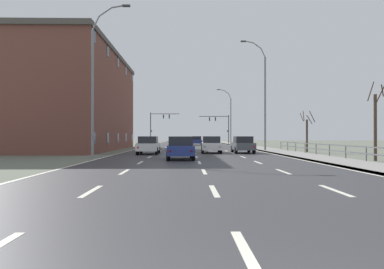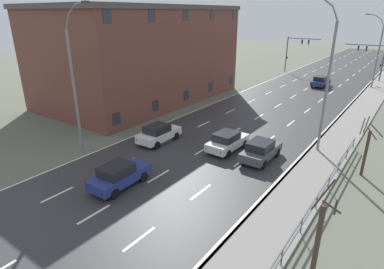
{
  "view_description": "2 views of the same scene",
  "coord_description": "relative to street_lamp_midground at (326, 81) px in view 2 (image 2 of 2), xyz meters",
  "views": [
    {
      "loc": [
        -0.82,
        -2.66,
        1.59
      ],
      "look_at": [
        0.24,
        54.81,
        1.85
      ],
      "focal_mm": 32.93,
      "sensor_mm": 36.0,
      "label": 1
    },
    {
      "loc": [
        13.07,
        9.38,
        10.5
      ],
      "look_at": [
        0.0,
        27.52,
        1.85
      ],
      "focal_mm": 29.64,
      "sensor_mm": 36.0,
      "label": 2
    }
  ],
  "objects": [
    {
      "name": "street_lamp_distant",
      "position": [
        -0.02,
        28.17,
        -0.68
      ],
      "size": [
        2.69,
        0.24,
        10.33
      ],
      "color": "slate",
      "rests_on": "ground"
    },
    {
      "name": "bare_tree_mid",
      "position": [
        3.76,
        -2.42,
        -3.8
      ],
      "size": [
        1.36,
        1.41,
        4.13
      ],
      "color": "#423328",
      "rests_on": "ground"
    },
    {
      "name": "traffic_signal_right",
      "position": [
        -1.09,
        33.92,
        -1.64
      ],
      "size": [
        6.03,
        0.36,
        5.83
      ],
      "color": "#38383A",
      "rests_on": "ground"
    },
    {
      "name": "street_lamp_left_bank",
      "position": [
        -14.85,
        -11.27,
        -0.26
      ],
      "size": [
        2.84,
        0.24,
        11.22
      ],
      "color": "slate",
      "rests_on": "ground"
    },
    {
      "name": "ground_plane",
      "position": [
        -7.44,
        13.66,
        -5.78
      ],
      "size": [
        160.0,
        160.0,
        0.12
      ],
      "color": "#5B6051"
    },
    {
      "name": "car_near_right",
      "position": [
        -5.85,
        -4.15,
        -4.91
      ],
      "size": [
        1.94,
        4.15,
        1.57
      ],
      "rotation": [
        0.0,
        0.0,
        -0.03
      ],
      "color": "silver",
      "rests_on": "ground"
    },
    {
      "name": "guardrail",
      "position": [
        2.41,
        -12.46,
        -5.01
      ],
      "size": [
        0.07,
        29.29,
        1.0
      ],
      "color": "#515459",
      "rests_on": "ground"
    },
    {
      "name": "road_asphalt_strip",
      "position": [
        -7.44,
        25.66,
        -5.71
      ],
      "size": [
        14.0,
        120.0,
        0.03
      ],
      "color": "#303033",
      "rests_on": "ground"
    },
    {
      "name": "car_far_right",
      "position": [
        -11.51,
        -6.06,
        -4.91
      ],
      "size": [
        1.85,
        4.1,
        1.57
      ],
      "rotation": [
        0.0,
        0.0,
        0.0
      ],
      "color": "silver",
      "rests_on": "ground"
    },
    {
      "name": "car_near_left",
      "position": [
        -2.9,
        -4.22,
        -4.91
      ],
      "size": [
        1.85,
        4.11,
        1.57
      ],
      "rotation": [
        0.0,
        0.0,
        -0.0
      ],
      "color": "#474C51",
      "rests_on": "ground"
    },
    {
      "name": "car_distant",
      "position": [
        -6.28,
        24.68,
        -4.91
      ],
      "size": [
        1.98,
        4.18,
        1.57
      ],
      "rotation": [
        0.0,
        0.0,
        -0.05
      ],
      "color": "navy",
      "rests_on": "ground"
    },
    {
      "name": "street_lamp_midground",
      "position": [
        0.0,
        0.0,
        0.0
      ],
      "size": [
        2.69,
        0.24,
        11.72
      ],
      "color": "slate",
      "rests_on": "ground"
    },
    {
      "name": "traffic_signal_left",
      "position": [
        -13.89,
        34.25,
        -1.32
      ],
      "size": [
        5.9,
        0.36,
        6.35
      ],
      "color": "#38383A",
      "rests_on": "ground"
    },
    {
      "name": "sidewalk_right",
      "position": [
        0.99,
        25.66,
        -5.66
      ],
      "size": [
        3.0,
        120.0,
        0.12
      ],
      "color": "gray",
      "rests_on": "ground"
    },
    {
      "name": "car_mid_centre",
      "position": [
        -8.61,
        -13.17,
        -4.91
      ],
      "size": [
        1.93,
        4.15,
        1.57
      ],
      "rotation": [
        0.0,
        0.0,
        0.03
      ],
      "color": "navy",
      "rests_on": "ground"
    },
    {
      "name": "brick_building",
      "position": [
        -23.06,
        4.09,
        -0.07
      ],
      "size": [
        14.11,
        24.31,
        11.29
      ],
      "color": "brown",
      "rests_on": "ground"
    },
    {
      "name": "bare_tree_near",
      "position": [
        3.9,
        -14.73,
        -3.36
      ],
      "size": [
        1.04,
        1.1,
        5.16
      ],
      "color": "#423328",
      "rests_on": "ground"
    }
  ]
}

